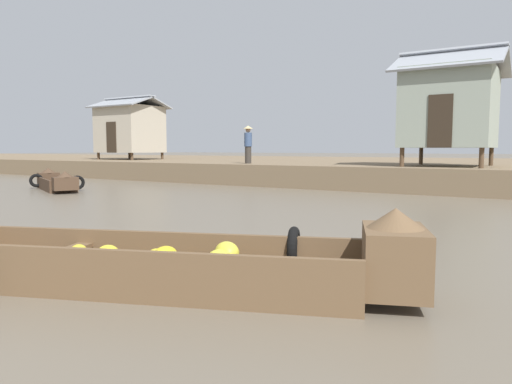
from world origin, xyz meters
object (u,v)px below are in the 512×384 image
object	(u,v)px
stilt_house_left	(130,128)
vendor_person	(248,142)
cargo_boat_upstream	(56,182)
stilt_house_mid_left	(450,107)
banana_boat	(146,259)

from	to	relation	value
stilt_house_left	vendor_person	xyz separation A→B (m)	(10.62, -3.05, -0.96)
cargo_boat_upstream	stilt_house_mid_left	xyz separation A→B (m)	(12.40, 7.78, 2.79)
banana_boat	cargo_boat_upstream	xyz separation A→B (m)	(-11.94, 7.24, -0.04)
stilt_house_mid_left	banana_boat	bearing A→B (deg)	-91.72
banana_boat	stilt_house_left	xyz separation A→B (m)	(-18.24, 16.81, 2.46)
stilt_house_left	stilt_house_mid_left	distance (m)	18.77
stilt_house_left	stilt_house_mid_left	size ratio (longest dim) A/B	0.93
vendor_person	banana_boat	bearing A→B (deg)	-61.03
banana_boat	vendor_person	xyz separation A→B (m)	(-7.61, 13.75, 1.49)
vendor_person	stilt_house_mid_left	bearing A→B (deg)	8.92
cargo_boat_upstream	vendor_person	world-z (taller)	vendor_person
stilt_house_left	vendor_person	size ratio (longest dim) A/B	2.40
stilt_house_left	cargo_boat_upstream	bearing A→B (deg)	-56.68
cargo_boat_upstream	stilt_house_left	distance (m)	11.72
banana_boat	stilt_house_left	size ratio (longest dim) A/B	1.47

